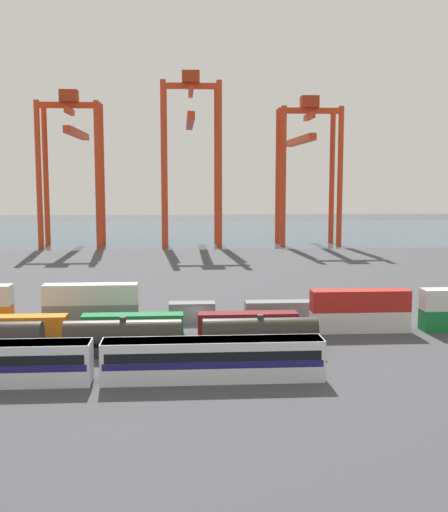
# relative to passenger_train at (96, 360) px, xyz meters

# --- Properties ---
(ground_plane) EXTENTS (420.00, 420.00, 0.00)m
(ground_plane) POSITION_rel_passenger_train_xyz_m (9.84, 61.46, -2.14)
(ground_plane) COLOR #424247
(harbour_water) EXTENTS (400.00, 110.00, 0.01)m
(harbour_water) POSITION_rel_passenger_train_xyz_m (9.84, 164.31, -2.14)
(harbour_water) COLOR #384C60
(harbour_water) RESTS_ON ground_plane
(passenger_train) EXTENTS (42.19, 3.14, 3.90)m
(passenger_train) POSITION_rel_passenger_train_xyz_m (0.00, 0.00, 0.00)
(passenger_train) COLOR silver
(passenger_train) RESTS_ON ground_plane
(freight_tank_row) EXTENTS (41.77, 2.71, 4.17)m
(freight_tank_row) POSITION_rel_passenger_train_xyz_m (1.65, 9.08, -0.20)
(freight_tank_row) COLOR #232326
(freight_tank_row) RESTS_ON ground_plane
(shipping_container_1) EXTENTS (12.10, 2.44, 2.60)m
(shipping_container_1) POSITION_rel_passenger_train_xyz_m (-11.81, 17.65, -0.84)
(shipping_container_1) COLOR orange
(shipping_container_1) RESTS_ON ground_plane
(shipping_container_2) EXTENTS (12.10, 2.44, 2.60)m
(shipping_container_2) POSITION_rel_passenger_train_xyz_m (2.04, 17.65, -0.84)
(shipping_container_2) COLOR #197538
(shipping_container_2) RESTS_ON ground_plane
(shipping_container_3) EXTENTS (12.10, 2.44, 2.60)m
(shipping_container_3) POSITION_rel_passenger_train_xyz_m (15.89, 17.65, -0.84)
(shipping_container_3) COLOR maroon
(shipping_container_3) RESTS_ON ground_plane
(shipping_container_4) EXTENTS (12.10, 2.44, 2.60)m
(shipping_container_4) POSITION_rel_passenger_train_xyz_m (29.75, 17.65, -0.84)
(shipping_container_4) COLOR silver
(shipping_container_4) RESTS_ON ground_plane
(shipping_container_5) EXTENTS (12.10, 2.44, 2.60)m
(shipping_container_5) POSITION_rel_passenger_train_xyz_m (29.75, 17.65, 1.76)
(shipping_container_5) COLOR #AD211C
(shipping_container_5) RESTS_ON shipping_container_4
(shipping_container_11) EXTENTS (12.10, 2.44, 2.60)m
(shipping_container_11) POSITION_rel_passenger_train_xyz_m (-3.84, 24.40, -0.84)
(shipping_container_11) COLOR slate
(shipping_container_11) RESTS_ON ground_plane
(shipping_container_12) EXTENTS (12.10, 2.44, 2.60)m
(shipping_container_12) POSITION_rel_passenger_train_xyz_m (-3.84, 24.40, 1.76)
(shipping_container_12) COLOR silver
(shipping_container_12) RESTS_ON shipping_container_11
(shipping_container_13) EXTENTS (6.04, 2.44, 2.60)m
(shipping_container_13) POSITION_rel_passenger_train_xyz_m (9.25, 24.40, -0.84)
(shipping_container_13) COLOR slate
(shipping_container_13) RESTS_ON ground_plane
(shipping_container_14) EXTENTS (12.10, 2.44, 2.60)m
(shipping_container_14) POSITION_rel_passenger_train_xyz_m (22.33, 24.40, -0.84)
(shipping_container_14) COLOR slate
(shipping_container_14) RESTS_ON ground_plane
(gantry_crane_west) EXTENTS (17.19, 35.21, 42.44)m
(gantry_crane_west) POSITION_rel_passenger_train_xyz_m (-22.01, 123.75, 24.00)
(gantry_crane_west) COLOR red
(gantry_crane_west) RESTS_ON ground_plane
(gantry_crane_central) EXTENTS (16.50, 41.87, 47.82)m
(gantry_crane_central) POSITION_rel_passenger_train_xyz_m (10.97, 124.41, 27.23)
(gantry_crane_central) COLOR red
(gantry_crane_central) RESTS_ON ground_plane
(gantry_crane_east) EXTENTS (17.38, 37.81, 41.41)m
(gantry_crane_east) POSITION_rel_passenger_train_xyz_m (43.94, 124.18, 23.31)
(gantry_crane_east) COLOR red
(gantry_crane_east) RESTS_ON ground_plane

